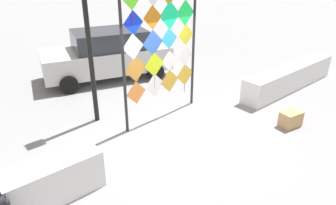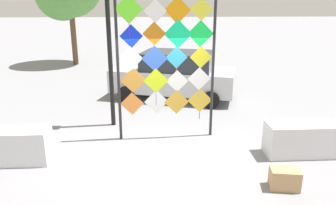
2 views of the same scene
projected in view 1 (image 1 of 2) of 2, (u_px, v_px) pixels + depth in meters
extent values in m
plane|color=gray|center=(176.00, 129.00, 7.73)|extent=(120.00, 120.00, 0.00)
cube|color=silver|center=(290.00, 77.00, 9.95)|extent=(4.27, 0.62, 0.74)
cylinder|color=#232328|center=(123.00, 61.00, 6.89)|extent=(0.07, 0.07, 3.57)
cylinder|color=#232328|center=(194.00, 43.00, 8.32)|extent=(0.07, 0.07, 3.57)
cube|color=orange|center=(136.00, 93.00, 7.43)|extent=(0.58, 0.04, 0.58)
cube|color=white|center=(155.00, 85.00, 7.81)|extent=(0.60, 0.04, 0.60)
cube|color=gold|center=(169.00, 81.00, 8.13)|extent=(0.62, 0.04, 0.62)
cube|color=gold|center=(185.00, 75.00, 8.49)|extent=(0.63, 0.04, 0.63)
cylinder|color=blue|center=(184.00, 88.00, 8.67)|extent=(0.02, 0.02, 0.19)
cube|color=gold|center=(136.00, 69.00, 7.24)|extent=(0.64, 0.04, 0.64)
cube|color=#CEE81C|center=(154.00, 65.00, 7.57)|extent=(0.62, 0.04, 0.62)
cylinder|color=#3116E5|center=(154.00, 82.00, 7.77)|extent=(0.02, 0.02, 0.31)
cube|color=white|center=(170.00, 61.00, 7.91)|extent=(0.55, 0.04, 0.55)
cube|color=white|center=(185.00, 55.00, 8.22)|extent=(0.58, 0.04, 0.58)
cylinder|color=#16B6E5|center=(184.00, 69.00, 8.39)|extent=(0.02, 0.02, 0.17)
cube|color=white|center=(133.00, 47.00, 6.97)|extent=(0.60, 0.04, 0.60)
cube|color=blue|center=(153.00, 43.00, 7.33)|extent=(0.63, 0.04, 0.63)
cube|color=#32ADD9|center=(169.00, 39.00, 7.65)|extent=(0.53, 0.04, 0.53)
cylinder|color=#E54D16|center=(169.00, 52.00, 7.80)|extent=(0.02, 0.02, 0.17)
cube|color=yellow|center=(186.00, 35.00, 8.01)|extent=(0.54, 0.04, 0.54)
cube|color=#0E32F6|center=(133.00, 23.00, 6.78)|extent=(0.55, 0.04, 0.55)
cylinder|color=yellow|center=(134.00, 40.00, 6.95)|extent=(0.02, 0.02, 0.23)
cube|color=orange|center=(153.00, 17.00, 7.07)|extent=(0.55, 0.04, 0.55)
cube|color=#12EB8D|center=(170.00, 15.00, 7.44)|extent=(0.68, 0.04, 0.68)
cube|color=#16F154|center=(185.00, 13.00, 7.78)|extent=(0.64, 0.04, 0.64)
cylinder|color=#E516AB|center=(185.00, 30.00, 7.96)|extent=(0.02, 0.02, 0.21)
cylinder|color=#A416E5|center=(132.00, 18.00, 6.69)|extent=(0.02, 0.02, 0.32)
cylinder|color=#1699E5|center=(153.00, 10.00, 7.03)|extent=(0.02, 0.02, 0.17)
cube|color=#B7B7BC|center=(107.00, 59.00, 10.75)|extent=(4.59, 2.95, 0.76)
cube|color=#282D38|center=(109.00, 39.00, 10.52)|extent=(2.74, 2.21, 0.61)
cylinder|color=black|center=(69.00, 85.00, 9.63)|extent=(0.61, 0.37, 0.57)
cylinder|color=black|center=(62.00, 67.00, 11.13)|extent=(0.61, 0.37, 0.57)
cylinder|color=black|center=(155.00, 72.00, 10.69)|extent=(0.61, 0.37, 0.57)
cylinder|color=black|center=(138.00, 58.00, 12.20)|extent=(0.61, 0.37, 0.57)
cube|color=tan|center=(291.00, 119.00, 7.77)|extent=(0.58, 0.43, 0.39)
cylinder|color=black|center=(89.00, 46.00, 7.32)|extent=(0.12, 0.12, 3.91)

